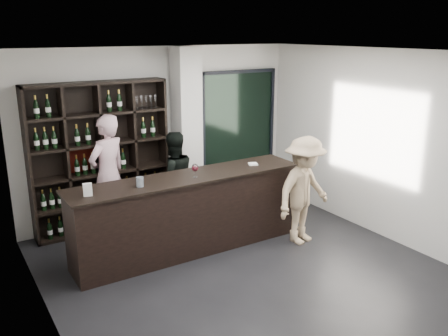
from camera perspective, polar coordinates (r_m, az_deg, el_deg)
floor at (r=6.51m, az=3.35°, el=-12.76°), size 5.00×5.50×0.01m
wine_shelf at (r=7.76m, az=-14.61°, el=1.19°), size 2.20×0.35×2.40m
structural_column at (r=8.17m, az=-4.45°, el=4.21°), size 0.40×0.40×2.90m
glass_panel at (r=8.96m, az=1.75°, el=5.00°), size 1.60×0.08×2.10m
tasting_counter at (r=6.94m, az=-4.20°, el=-5.50°), size 3.50×0.72×1.15m
taster_pink at (r=7.69m, az=-13.76°, el=-0.76°), size 0.83×0.70×1.92m
taster_black at (r=7.84m, az=-6.10°, el=-1.33°), size 0.81×0.65×1.58m
customer at (r=7.22m, az=9.59°, el=-2.69°), size 1.18×0.82×1.66m
wine_glass at (r=6.65m, az=-3.50°, el=-0.23°), size 0.10×0.10×0.22m
spit_cup at (r=6.36m, az=-10.09°, el=-1.66°), size 0.10×0.10×0.13m
napkin_stack at (r=7.31m, az=3.50°, el=0.49°), size 0.17×0.17×0.02m
card_stand at (r=6.15m, az=-16.09°, el=-2.53°), size 0.12×0.07×0.16m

